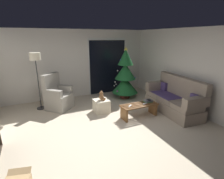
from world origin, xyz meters
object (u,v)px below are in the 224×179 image
coffee_table (139,108)px  remote_white (130,106)px  floor_lamp (36,62)px  cell_phone (149,100)px  teddy_bear_chestnut (102,96)px  couch (174,99)px  remote_silver (145,104)px  christmas_tree (125,76)px  book_stack (148,101)px  ottoman (101,106)px  armchair (58,97)px

coffee_table → remote_white: 0.35m
remote_white → floor_lamp: floor_lamp is taller
cell_phone → teddy_bear_chestnut: bearing=155.7°
couch → cell_phone: (-0.82, 0.17, 0.05)m
remote_silver → christmas_tree: size_ratio=0.08×
floor_lamp → teddy_bear_chestnut: 2.23m
christmas_tree → cell_phone: bearing=-92.9°
book_stack → cell_phone: size_ratio=1.66×
couch → teddy_bear_chestnut: bearing=155.5°
remote_white → ottoman: size_ratio=0.35×
coffee_table → remote_white: remote_white is taller
coffee_table → cell_phone: 0.41m
book_stack → armchair: size_ratio=0.21×
remote_white → christmas_tree: (0.76, 1.66, 0.44)m
couch → remote_white: couch is taller
remote_silver → cell_phone: bearing=-77.5°
remote_white → coffee_table: bearing=56.5°
remote_white → ottoman: (-0.53, 0.81, -0.21)m
floor_lamp → armchair: bearing=-23.5°
remote_silver → armchair: (-2.19, 1.68, 0.00)m
couch → christmas_tree: christmas_tree is taller
armchair → ottoman: (1.17, -0.84, -0.21)m
armchair → teddy_bear_chestnut: 1.45m
remote_white → book_stack: book_stack is taller
cell_phone → floor_lamp: floor_lamp is taller
remote_silver → remote_white: size_ratio=1.00×
christmas_tree → remote_white: bearing=-114.7°
cell_phone → floor_lamp: 3.57m
book_stack → floor_lamp: 3.56m
floor_lamp → ottoman: bearing=-32.3°
book_stack → remote_silver: bearing=-151.4°
cell_phone → teddy_bear_chestnut: teddy_bear_chestnut is taller
coffee_table → cell_phone: (0.36, 0.04, 0.19)m
armchair → christmas_tree: bearing=0.1°
couch → remote_white: (-1.50, 0.12, -0.00)m
cell_phone → coffee_table: bearing=-166.3°
floor_lamp → remote_white: bearing=-40.3°
floor_lamp → book_stack: bearing=-32.2°
remote_silver → armchair: size_ratio=0.14×
book_stack → cell_phone: cell_phone is taller
coffee_table → armchair: size_ratio=0.97×
teddy_bear_chestnut → cell_phone: bearing=-32.0°
couch → floor_lamp: (-3.71, 1.99, 1.11)m
book_stack → floor_lamp: (-2.87, 1.81, 1.09)m
coffee_table → armchair: (-2.02, 1.63, 0.14)m
remote_white → cell_phone: size_ratio=1.08×
coffee_table → remote_white: bearing=-177.1°
cell_phone → teddy_bear_chestnut: (-1.20, 0.75, 0.05)m
remote_white → floor_lamp: 3.10m
coffee_table → cell_phone: cell_phone is taller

